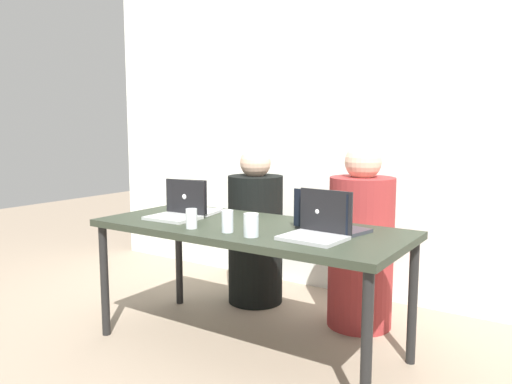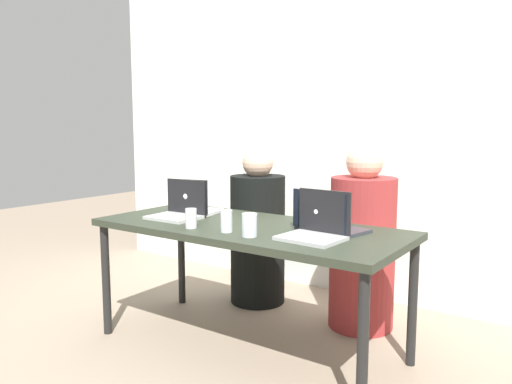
# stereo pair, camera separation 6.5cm
# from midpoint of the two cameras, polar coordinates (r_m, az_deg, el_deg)

# --- Properties ---
(ground_plane) EXTENTS (12.00, 12.00, 0.00)m
(ground_plane) POSITION_cam_midpoint_polar(r_m,az_deg,el_deg) (3.04, -0.23, -17.35)
(ground_plane) COLOR gray
(back_wall) EXTENTS (4.62, 0.10, 2.67)m
(back_wall) POSITION_cam_midpoint_polar(r_m,az_deg,el_deg) (3.86, 10.76, 8.22)
(back_wall) COLOR silver
(back_wall) RESTS_ON ground
(desk) EXTENTS (1.78, 0.77, 0.73)m
(desk) POSITION_cam_midpoint_polar(r_m,az_deg,el_deg) (2.83, -0.24, -5.01)
(desk) COLOR #2B3226
(desk) RESTS_ON ground
(person_on_left) EXTENTS (0.43, 0.43, 1.13)m
(person_on_left) POSITION_cam_midpoint_polar(r_m,az_deg,el_deg) (3.63, 0.71, -4.84)
(person_on_left) COLOR black
(person_on_left) RESTS_ON ground
(person_on_right) EXTENTS (0.44, 0.44, 1.17)m
(person_on_right) POSITION_cam_midpoint_polar(r_m,az_deg,el_deg) (3.25, 12.61, -6.14)
(person_on_right) COLOR maroon
(person_on_right) RESTS_ON ground
(laptop_front_left) EXTENTS (0.30, 0.27, 0.23)m
(laptop_front_left) POSITION_cam_midpoint_polar(r_m,az_deg,el_deg) (3.06, -8.27, -2.03)
(laptop_front_left) COLOR #B4B8B5
(laptop_front_left) RESTS_ON desk
(laptop_back_right) EXTENTS (0.39, 0.30, 0.22)m
(laptop_back_right) POSITION_cam_midpoint_polar(r_m,az_deg,el_deg) (2.66, 8.92, -3.51)
(laptop_back_right) COLOR #34363E
(laptop_back_right) RESTS_ON desk
(laptop_back_left) EXTENTS (0.32, 0.29, 0.23)m
(laptop_back_left) POSITION_cam_midpoint_polar(r_m,az_deg,el_deg) (3.20, -6.55, -1.58)
(laptop_back_left) COLOR silver
(laptop_back_left) RESTS_ON desk
(laptop_front_right) EXTENTS (0.31, 0.29, 0.24)m
(laptop_front_right) POSITION_cam_midpoint_polar(r_m,az_deg,el_deg) (2.49, 7.59, -4.15)
(laptop_front_right) COLOR #B4B5B8
(laptop_front_right) RESTS_ON desk
(water_glass_center) EXTENTS (0.06, 0.06, 0.12)m
(water_glass_center) POSITION_cam_midpoint_polar(r_m,az_deg,el_deg) (2.62, -2.69, -3.51)
(water_glass_center) COLOR silver
(water_glass_center) RESTS_ON desk
(water_glass_right) EXTENTS (0.08, 0.08, 0.12)m
(water_glass_right) POSITION_cam_midpoint_polar(r_m,az_deg,el_deg) (2.52, -0.01, -3.98)
(water_glass_right) COLOR silver
(water_glass_right) RESTS_ON desk
(water_glass_left) EXTENTS (0.06, 0.06, 0.11)m
(water_glass_left) POSITION_cam_midpoint_polar(r_m,az_deg,el_deg) (2.74, -6.76, -3.15)
(water_glass_left) COLOR white
(water_glass_left) RESTS_ON desk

